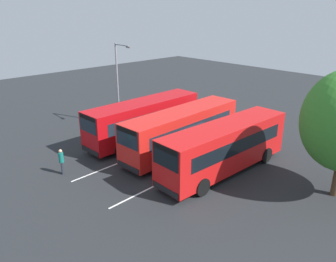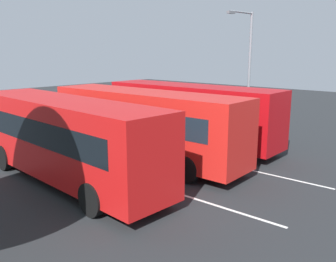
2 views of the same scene
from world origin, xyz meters
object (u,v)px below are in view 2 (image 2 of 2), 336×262
Objects in this scene: street_lamp at (247,65)px; bus_center_right at (64,137)px; bus_far_left at (190,112)px; pedestrian at (92,113)px; bus_center_left at (144,123)px.

bus_center_right is at bearing 0.91° from street_lamp.
bus_far_left reaches higher than pedestrian.
pedestrian is 10.68m from street_lamp.
street_lamp is (-0.48, -8.37, 2.46)m from bus_center_left.
bus_far_left is 1.41× the size of street_lamp.
bus_center_left is 5.98× the size of pedestrian.
street_lamp is at bearing 65.43° from pedestrian.
bus_center_left is at bearing 0.81° from street_lamp.
bus_center_right is at bearing 90.07° from bus_far_left.
bus_center_right is (-0.18, 8.00, 0.00)m from bus_far_left.
street_lamp reaches higher than bus_center_right.
bus_center_left is (-0.39, 3.90, 0.00)m from bus_far_left.
bus_far_left is at bearing -87.09° from bus_center_right.
pedestrian is (7.93, -7.07, -0.79)m from bus_center_right.
bus_far_left is 3.92m from bus_center_left.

